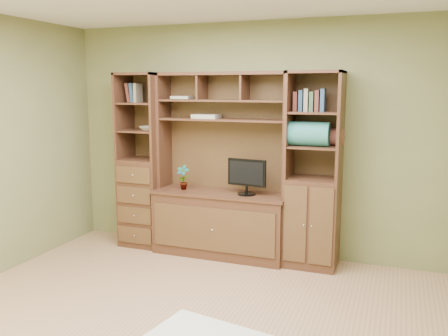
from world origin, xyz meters
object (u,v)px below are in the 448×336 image
at_px(left_tower, 143,161).
at_px(monitor, 247,170).
at_px(right_tower, 313,171).
at_px(center_hutch, 220,166).

height_order(left_tower, monitor, left_tower).
bearing_deg(right_tower, center_hutch, -177.77).
height_order(center_hutch, left_tower, same).
relative_size(center_hutch, monitor, 3.80).
distance_m(center_hutch, right_tower, 1.03).
relative_size(right_tower, monitor, 3.80).
distance_m(right_tower, monitor, 0.71).
height_order(center_hutch, right_tower, same).
bearing_deg(monitor, center_hutch, -179.46).
height_order(center_hutch, monitor, center_hutch).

